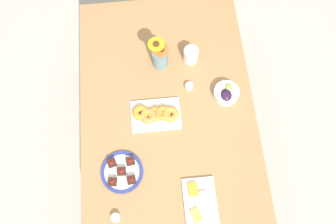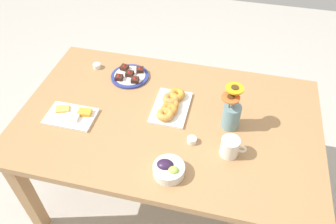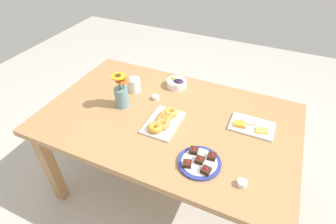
{
  "view_description": "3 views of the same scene",
  "coord_description": "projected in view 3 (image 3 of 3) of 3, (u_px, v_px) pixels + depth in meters",
  "views": [
    {
      "loc": [
        -0.6,
        0.06,
        2.51
      ],
      "look_at": [
        0.0,
        0.0,
        0.78
      ],
      "focal_mm": 35.0,
      "sensor_mm": 36.0,
      "label": 1
    },
    {
      "loc": [
        0.29,
        -1.19,
        1.99
      ],
      "look_at": [
        0.0,
        0.0,
        0.78
      ],
      "focal_mm": 35.0,
      "sensor_mm": 36.0,
      "label": 2
    },
    {
      "loc": [
        -0.52,
        1.16,
        1.82
      ],
      "look_at": [
        0.0,
        0.0,
        0.78
      ],
      "focal_mm": 28.0,
      "sensor_mm": 36.0,
      "label": 3
    }
  ],
  "objects": [
    {
      "name": "jam_cup_berry",
      "position": [
        242.0,
        183.0,
        1.26
      ],
      "size": [
        0.05,
        0.05,
        0.03
      ],
      "color": "white",
      "rests_on": "dining_table"
    },
    {
      "name": "coffee_mug",
      "position": [
        134.0,
        85.0,
        1.86
      ],
      "size": [
        0.12,
        0.09,
        0.1
      ],
      "color": "white",
      "rests_on": "dining_table"
    },
    {
      "name": "dining_table",
      "position": [
        168.0,
        127.0,
        1.72
      ],
      "size": [
        1.6,
        1.0,
        0.74
      ],
      "color": "#A87A4C",
      "rests_on": "ground_plane"
    },
    {
      "name": "jam_cup_honey",
      "position": [
        156.0,
        97.0,
        1.8
      ],
      "size": [
        0.05,
        0.05,
        0.03
      ],
      "color": "white",
      "rests_on": "dining_table"
    },
    {
      "name": "ground_plane",
      "position": [
        168.0,
        186.0,
        2.13
      ],
      "size": [
        6.0,
        6.0,
        0.0
      ],
      "primitive_type": "plane",
      "color": "#B7B2A8"
    },
    {
      "name": "croissant_platter",
      "position": [
        163.0,
        121.0,
        1.6
      ],
      "size": [
        0.19,
        0.29,
        0.05
      ],
      "color": "white",
      "rests_on": "dining_table"
    },
    {
      "name": "dessert_plate",
      "position": [
        199.0,
        162.0,
        1.37
      ],
      "size": [
        0.23,
        0.23,
        0.05
      ],
      "color": "navy",
      "rests_on": "dining_table"
    },
    {
      "name": "flower_vase",
      "position": [
        122.0,
        95.0,
        1.7
      ],
      "size": [
        0.11,
        0.11,
        0.25
      ],
      "color": "#6B939E",
      "rests_on": "dining_table"
    },
    {
      "name": "cheese_platter",
      "position": [
        251.0,
        126.0,
        1.58
      ],
      "size": [
        0.26,
        0.17,
        0.03
      ],
      "color": "white",
      "rests_on": "dining_table"
    },
    {
      "name": "grape_bowl",
      "position": [
        177.0,
        83.0,
        1.92
      ],
      "size": [
        0.15,
        0.15,
        0.07
      ],
      "color": "white",
      "rests_on": "dining_table"
    }
  ]
}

